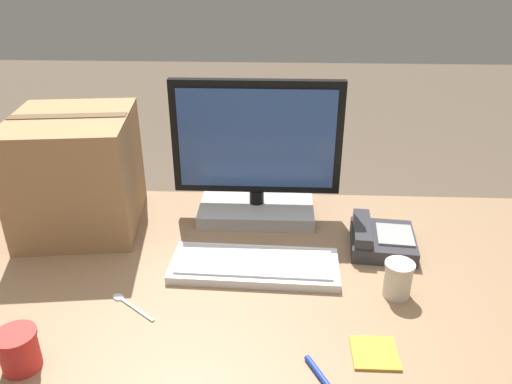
{
  "coord_description": "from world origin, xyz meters",
  "views": [
    {
      "loc": [
        0.05,
        -1.06,
        1.47
      ],
      "look_at": [
        -0.0,
        0.16,
        0.87
      ],
      "focal_mm": 35.0,
      "sensor_mm": 36.0,
      "label": 1
    }
  ],
  "objects_px": {
    "monitor": "(257,165)",
    "sticky_note_pad": "(375,353)",
    "keyboard": "(255,265)",
    "paper_cup_left": "(19,350)",
    "pen_marker": "(324,381)",
    "cardboard_box": "(77,172)",
    "desk_phone": "(380,239)",
    "spoon": "(127,303)",
    "paper_cup_right": "(398,279)"
  },
  "relations": [
    {
      "from": "monitor",
      "to": "sticky_note_pad",
      "type": "distance_m",
      "value": 0.66
    },
    {
      "from": "keyboard",
      "to": "paper_cup_left",
      "type": "relative_size",
      "value": 5.1
    },
    {
      "from": "keyboard",
      "to": "pen_marker",
      "type": "xyz_separation_m",
      "value": [
        0.15,
        -0.37,
        -0.01
      ]
    },
    {
      "from": "sticky_note_pad",
      "to": "cardboard_box",
      "type": "bearing_deg",
      "value": 147.05
    },
    {
      "from": "desk_phone",
      "to": "spoon",
      "type": "xyz_separation_m",
      "value": [
        -0.63,
        -0.27,
        -0.02
      ]
    },
    {
      "from": "cardboard_box",
      "to": "paper_cup_left",
      "type": "bearing_deg",
      "value": -82.34
    },
    {
      "from": "monitor",
      "to": "sticky_note_pad",
      "type": "relative_size",
      "value": 5.27
    },
    {
      "from": "cardboard_box",
      "to": "sticky_note_pad",
      "type": "bearing_deg",
      "value": -32.95
    },
    {
      "from": "paper_cup_right",
      "to": "spoon",
      "type": "bearing_deg",
      "value": -174.42
    },
    {
      "from": "paper_cup_left",
      "to": "spoon",
      "type": "xyz_separation_m",
      "value": [
        0.15,
        0.2,
        -0.04
      ]
    },
    {
      "from": "monitor",
      "to": "keyboard",
      "type": "relative_size",
      "value": 1.14
    },
    {
      "from": "paper_cup_left",
      "to": "sticky_note_pad",
      "type": "relative_size",
      "value": 0.91
    },
    {
      "from": "keyboard",
      "to": "pen_marker",
      "type": "bearing_deg",
      "value": -65.94
    },
    {
      "from": "monitor",
      "to": "paper_cup_left",
      "type": "bearing_deg",
      "value": -123.9
    },
    {
      "from": "paper_cup_left",
      "to": "pen_marker",
      "type": "height_order",
      "value": "paper_cup_left"
    },
    {
      "from": "desk_phone",
      "to": "paper_cup_left",
      "type": "distance_m",
      "value": 0.92
    },
    {
      "from": "keyboard",
      "to": "paper_cup_right",
      "type": "bearing_deg",
      "value": -12.57
    },
    {
      "from": "spoon",
      "to": "keyboard",
      "type": "bearing_deg",
      "value": -114.77
    },
    {
      "from": "paper_cup_right",
      "to": "monitor",
      "type": "bearing_deg",
      "value": 132.37
    },
    {
      "from": "desk_phone",
      "to": "spoon",
      "type": "height_order",
      "value": "desk_phone"
    },
    {
      "from": "pen_marker",
      "to": "monitor",
      "type": "bearing_deg",
      "value": -13.58
    },
    {
      "from": "pen_marker",
      "to": "sticky_note_pad",
      "type": "bearing_deg",
      "value": -80.32
    },
    {
      "from": "paper_cup_right",
      "to": "spoon",
      "type": "relative_size",
      "value": 0.72
    },
    {
      "from": "keyboard",
      "to": "desk_phone",
      "type": "distance_m",
      "value": 0.36
    },
    {
      "from": "desk_phone",
      "to": "cardboard_box",
      "type": "xyz_separation_m",
      "value": [
        -0.86,
        0.1,
        0.14
      ]
    },
    {
      "from": "paper_cup_left",
      "to": "cardboard_box",
      "type": "distance_m",
      "value": 0.59
    },
    {
      "from": "paper_cup_left",
      "to": "paper_cup_right",
      "type": "relative_size",
      "value": 0.95
    },
    {
      "from": "paper_cup_left",
      "to": "pen_marker",
      "type": "xyz_separation_m",
      "value": [
        0.6,
        -0.02,
        -0.04
      ]
    },
    {
      "from": "keyboard",
      "to": "spoon",
      "type": "height_order",
      "value": "keyboard"
    },
    {
      "from": "sticky_note_pad",
      "to": "desk_phone",
      "type": "bearing_deg",
      "value": 78.88
    },
    {
      "from": "monitor",
      "to": "sticky_note_pad",
      "type": "xyz_separation_m",
      "value": [
        0.27,
        -0.58,
        -0.16
      ]
    },
    {
      "from": "spoon",
      "to": "monitor",
      "type": "bearing_deg",
      "value": -84.38
    },
    {
      "from": "spoon",
      "to": "pen_marker",
      "type": "xyz_separation_m",
      "value": [
        0.44,
        -0.22,
        0.0
      ]
    },
    {
      "from": "desk_phone",
      "to": "monitor",
      "type": "bearing_deg",
      "value": 158.91
    },
    {
      "from": "monitor",
      "to": "spoon",
      "type": "bearing_deg",
      "value": -122.46
    },
    {
      "from": "keyboard",
      "to": "spoon",
      "type": "distance_m",
      "value": 0.33
    },
    {
      "from": "desk_phone",
      "to": "spoon",
      "type": "distance_m",
      "value": 0.69
    },
    {
      "from": "paper_cup_left",
      "to": "pen_marker",
      "type": "distance_m",
      "value": 0.6
    },
    {
      "from": "spoon",
      "to": "sticky_note_pad",
      "type": "xyz_separation_m",
      "value": [
        0.55,
        -0.14,
        0.0
      ]
    },
    {
      "from": "paper_cup_right",
      "to": "cardboard_box",
      "type": "bearing_deg",
      "value": 160.39
    },
    {
      "from": "paper_cup_right",
      "to": "sticky_note_pad",
      "type": "distance_m",
      "value": 0.22
    },
    {
      "from": "paper_cup_right",
      "to": "cardboard_box",
      "type": "relative_size",
      "value": 0.23
    },
    {
      "from": "keyboard",
      "to": "cardboard_box",
      "type": "height_order",
      "value": "cardboard_box"
    },
    {
      "from": "paper_cup_right",
      "to": "spoon",
      "type": "xyz_separation_m",
      "value": [
        -0.64,
        -0.06,
        -0.04
      ]
    },
    {
      "from": "monitor",
      "to": "pen_marker",
      "type": "distance_m",
      "value": 0.7
    },
    {
      "from": "cardboard_box",
      "to": "sticky_note_pad",
      "type": "distance_m",
      "value": 0.95
    },
    {
      "from": "spoon",
      "to": "cardboard_box",
      "type": "distance_m",
      "value": 0.47
    },
    {
      "from": "pen_marker",
      "to": "desk_phone",
      "type": "bearing_deg",
      "value": -48.18
    },
    {
      "from": "paper_cup_left",
      "to": "pen_marker",
      "type": "bearing_deg",
      "value": -1.45
    },
    {
      "from": "spoon",
      "to": "sticky_note_pad",
      "type": "bearing_deg",
      "value": -155.79
    }
  ]
}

